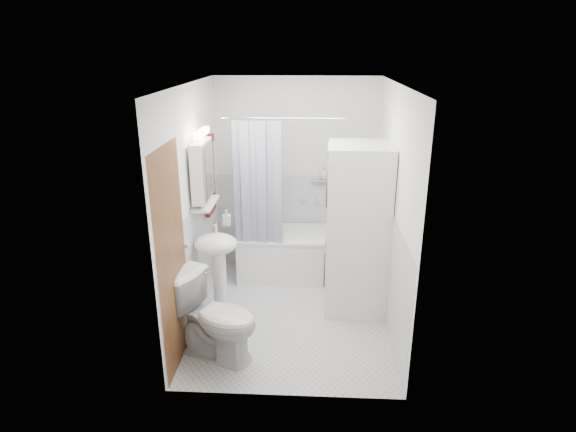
{
  "coord_description": "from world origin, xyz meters",
  "views": [
    {
      "loc": [
        0.2,
        -4.55,
        2.75
      ],
      "look_at": [
        -0.05,
        0.15,
        1.06
      ],
      "focal_mm": 30.0,
      "sensor_mm": 36.0,
      "label": 1
    }
  ],
  "objects_px": {
    "sink": "(217,257)",
    "washer_dryer": "(357,230)",
    "toilet": "(216,318)",
    "bathtub": "(299,252)"
  },
  "relations": [
    {
      "from": "sink",
      "to": "washer_dryer",
      "type": "relative_size",
      "value": 0.57
    },
    {
      "from": "sink",
      "to": "toilet",
      "type": "xyz_separation_m",
      "value": [
        0.1,
        -0.65,
        -0.3
      ]
    },
    {
      "from": "sink",
      "to": "washer_dryer",
      "type": "xyz_separation_m",
      "value": [
        1.43,
        0.31,
        0.2
      ]
    },
    {
      "from": "washer_dryer",
      "to": "toilet",
      "type": "height_order",
      "value": "washer_dryer"
    },
    {
      "from": "bathtub",
      "to": "toilet",
      "type": "xyz_separation_m",
      "value": [
        -0.7,
        -1.7,
        0.09
      ]
    },
    {
      "from": "bathtub",
      "to": "sink",
      "type": "distance_m",
      "value": 1.38
    },
    {
      "from": "washer_dryer",
      "to": "toilet",
      "type": "xyz_separation_m",
      "value": [
        -1.33,
        -0.97,
        -0.51
      ]
    },
    {
      "from": "bathtub",
      "to": "sink",
      "type": "relative_size",
      "value": 1.43
    },
    {
      "from": "bathtub",
      "to": "toilet",
      "type": "bearing_deg",
      "value": -112.49
    },
    {
      "from": "bathtub",
      "to": "washer_dryer",
      "type": "relative_size",
      "value": 0.82
    }
  ]
}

